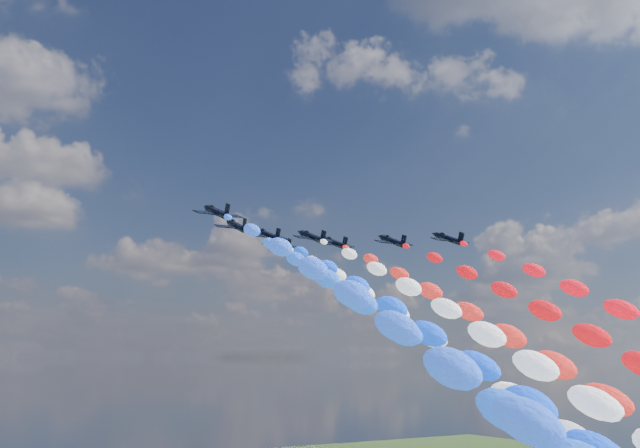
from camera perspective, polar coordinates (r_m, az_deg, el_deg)
jet_0 at (r=132.00m, az=-7.77°, el=0.90°), size 8.85×11.85×6.19m
trail_0 at (r=75.41m, az=12.59°, el=-14.35°), size 5.69×125.55×64.09m
jet_1 at (r=145.24m, az=-6.30°, el=-0.13°), size 9.29×12.17×6.19m
trail_1 at (r=89.27m, az=11.86°, el=-13.67°), size 5.69×125.55×64.09m
jet_2 at (r=155.40m, az=-3.96°, el=-0.81°), size 9.19×12.10×6.19m
trail_2 at (r=100.92m, az=13.55°, el=-13.16°), size 5.69×125.55×64.09m
jet_3 at (r=157.71m, az=-0.60°, el=-0.97°), size 9.22×12.12×6.19m
trail_3 at (r=105.95m, az=18.11°, el=-12.79°), size 5.69×125.55×64.09m
jet_4 at (r=168.61m, az=-3.01°, el=-1.55°), size 8.63×11.69×6.19m
trail_4 at (r=114.49m, az=12.90°, el=-12.78°), size 5.69×125.55×64.09m
jet_5 at (r=165.78m, az=1.09°, el=-1.42°), size 8.97×11.94×6.19m
trail_5 at (r=115.17m, az=19.16°, el=-12.47°), size 5.69×125.55×64.09m
jet_6 at (r=164.17m, az=5.48°, el=-1.29°), size 8.87×11.86×6.19m
jet_7 at (r=162.32m, az=9.65°, el=-1.09°), size 8.86×11.86×6.19m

